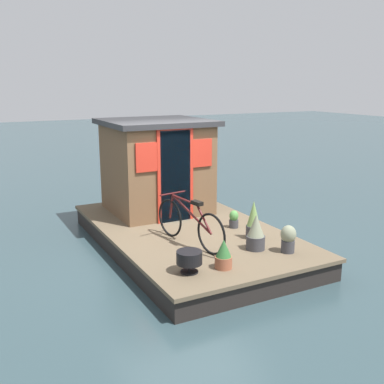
# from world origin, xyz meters

# --- Properties ---
(ground_plane) EXTENTS (60.00, 60.00, 0.00)m
(ground_plane) POSITION_xyz_m (0.00, 0.00, 0.00)
(ground_plane) COLOR #2D4247
(houseboat_deck) EXTENTS (4.86, 2.82, 0.37)m
(houseboat_deck) POSITION_xyz_m (0.00, 0.00, 0.18)
(houseboat_deck) COLOR brown
(houseboat_deck) RESTS_ON ground_plane
(houseboat_cabin) EXTENTS (1.90, 2.01, 1.83)m
(houseboat_cabin) POSITION_xyz_m (1.32, 0.00, 1.29)
(houseboat_cabin) COLOR brown
(houseboat_cabin) RESTS_ON houseboat_deck
(bicycle) EXTENTS (1.69, 0.50, 0.77)m
(bicycle) POSITION_xyz_m (-0.81, 0.36, 0.73)
(bicycle) COLOR black
(bicycle) RESTS_ON houseboat_deck
(potted_plant_geranium) EXTENTS (0.24, 0.24, 0.43)m
(potted_plant_geranium) POSITION_xyz_m (-1.80, -0.82, 0.59)
(potted_plant_geranium) COLOR #38383D
(potted_plant_geranium) RESTS_ON houseboat_deck
(potted_plant_thyme) EXTENTS (0.17, 0.17, 0.32)m
(potted_plant_thyme) POSITION_xyz_m (-0.38, -0.75, 0.52)
(potted_plant_thyme) COLOR #38383D
(potted_plant_thyme) RESTS_ON houseboat_deck
(potted_plant_rosemary) EXTENTS (0.24, 0.24, 0.64)m
(potted_plant_rosemary) POSITION_xyz_m (-1.02, -0.72, 0.67)
(potted_plant_rosemary) COLOR #38383D
(potted_plant_rosemary) RESTS_ON houseboat_deck
(potted_plant_mint) EXTENTS (0.24, 0.24, 0.42)m
(potted_plant_mint) POSITION_xyz_m (-1.88, 0.38, 0.57)
(potted_plant_mint) COLOR #935138
(potted_plant_mint) RESTS_ON houseboat_deck
(potted_plant_succulent) EXTENTS (0.29, 0.29, 0.56)m
(potted_plant_succulent) POSITION_xyz_m (-1.47, -0.45, 0.63)
(potted_plant_succulent) COLOR #38383D
(potted_plant_succulent) RESTS_ON houseboat_deck
(charcoal_grill) EXTENTS (0.36, 0.36, 0.31)m
(charcoal_grill) POSITION_xyz_m (-1.79, 0.88, 0.57)
(charcoal_grill) COLOR black
(charcoal_grill) RESTS_ON houseboat_deck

